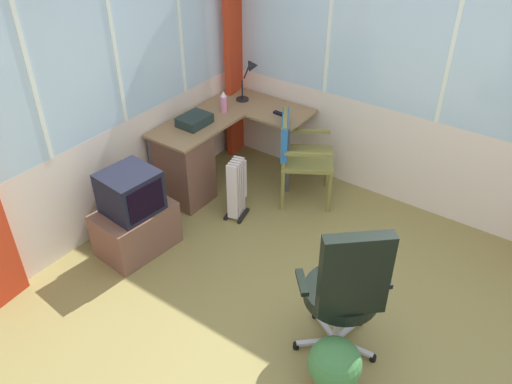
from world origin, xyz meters
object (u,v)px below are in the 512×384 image
Objects in this scene: office_chair at (347,288)px; tv_on_stand at (135,216)px; wooden_armchair at (295,148)px; space_heater at (237,187)px; spray_bottle at (224,102)px; potted_plant at (334,367)px; paper_tray at (194,120)px; tv_remote at (280,114)px; desk_lamp at (251,74)px; desk at (192,160)px.

tv_on_stand is (0.01, 1.96, -0.31)m from office_chair.
wooden_armchair is 0.66m from space_heater.
wooden_armchair is at bearing -86.73° from spray_bottle.
spray_bottle is 2.81m from potted_plant.
paper_tray reaches higher than potted_plant.
office_chair is (-1.65, -1.59, -0.09)m from tv_remote.
space_heater is at bearing -173.85° from tv_remote.
spray_bottle is 0.39m from paper_tray.
desk_lamp is 0.95m from wooden_armchair.
wooden_armchair is 2.23m from potted_plant.
spray_bottle is at bearing 52.51° from potted_plant.
desk_lamp is at bearing 65.32° from wooden_armchair.
paper_tray is 0.50× the size of space_heater.
tv_on_stand reaches higher than desk.
space_heater is (-0.50, -0.53, -0.52)m from spray_bottle.
desk_lamp is at bearing -4.04° from desk.
desk_lamp is 1.23m from space_heater.
tv_remote is at bearing -12.87° from tv_on_stand.
paper_tray reaches higher than tv_on_stand.
desk_lamp is at bearing 2.49° from tv_on_stand.
paper_tray is 0.76m from space_heater.
office_chair reaches higher than spray_bottle.
tv_remote is 0.69× the size of spray_bottle.
desk is at bearing 177.35° from spray_bottle.
tv_on_stand is at bearing -171.07° from desk.
wooden_armchair is at bearing -114.68° from desk_lamp.
office_chair is at bearing -132.69° from tv_remote.
desk_lamp reaches higher than tv_remote.
tv_remote is at bearing -40.62° from paper_tray.
tv_on_stand is (-1.65, 0.38, -0.40)m from tv_remote.
desk is 1.21× the size of office_chair.
spray_bottle is 0.36× the size of space_heater.
spray_bottle is 0.48× the size of potted_plant.
desk_lamp is 0.36× the size of office_chair.
wooden_armchair reaches higher than tv_on_stand.
tv_on_stand is (-1.39, -0.12, -0.49)m from spray_bottle.
wooden_armchair reaches higher than space_heater.
tv_on_stand is 1.73× the size of potted_plant.
wooden_armchair is 1.60m from tv_on_stand.
spray_bottle is (-0.26, 0.49, 0.09)m from tv_remote.
desk_lamp is 0.93× the size of potted_plant.
potted_plant is at bearing -125.41° from space_heater.
office_chair reaches higher than space_heater.
spray_bottle is 0.72× the size of paper_tray.
paper_tray is at bearing 78.31° from space_heater.
paper_tray is at bearing 173.08° from desk_lamp.
potted_plant is (-1.93, -1.69, -0.50)m from tv_remote.
spray_bottle is at bearing 56.16° from office_chair.
spray_bottle is at bearing 174.22° from desk_lamp.
potted_plant is at bearing -160.08° from office_chair.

